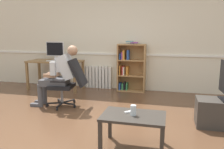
# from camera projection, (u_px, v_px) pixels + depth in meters

# --- Properties ---
(ground_plane) EXTENTS (18.00, 18.00, 0.00)m
(ground_plane) POSITION_uv_depth(u_px,v_px,m) (89.00, 127.00, 3.62)
(ground_plane) COLOR brown
(back_wall) EXTENTS (12.00, 0.13, 2.70)m
(back_wall) POSITION_uv_depth(u_px,v_px,m) (124.00, 38.00, 5.90)
(back_wall) COLOR beige
(back_wall) RESTS_ON ground_plane
(computer_desk) EXTENTS (1.40, 0.65, 0.76)m
(computer_desk) POSITION_uv_depth(u_px,v_px,m) (55.00, 64.00, 5.97)
(computer_desk) COLOR olive
(computer_desk) RESTS_ON ground_plane
(imac_monitor) EXTENTS (0.50, 0.14, 0.48)m
(imac_monitor) POSITION_uv_depth(u_px,v_px,m) (55.00, 50.00, 5.99)
(imac_monitor) COLOR silver
(imac_monitor) RESTS_ON computer_desk
(keyboard) EXTENTS (0.37, 0.12, 0.02)m
(keyboard) POSITION_uv_depth(u_px,v_px,m) (54.00, 61.00, 5.81)
(keyboard) COLOR white
(keyboard) RESTS_ON computer_desk
(computer_mouse) EXTENTS (0.06, 0.10, 0.03)m
(computer_mouse) POSITION_uv_depth(u_px,v_px,m) (62.00, 61.00, 5.77)
(computer_mouse) COLOR white
(computer_mouse) RESTS_ON computer_desk
(bookshelf) EXTENTS (0.70, 0.29, 1.27)m
(bookshelf) POSITION_uv_depth(u_px,v_px,m) (130.00, 67.00, 5.79)
(bookshelf) COLOR #AD7F4C
(bookshelf) RESTS_ON ground_plane
(radiator) EXTENTS (0.79, 0.08, 0.58)m
(radiator) POSITION_uv_depth(u_px,v_px,m) (97.00, 77.00, 6.16)
(radiator) COLOR white
(radiator) RESTS_ON ground_plane
(office_chair) EXTENTS (0.82, 0.63, 0.97)m
(office_chair) POSITION_uv_depth(u_px,v_px,m) (69.00, 81.00, 4.56)
(office_chair) COLOR black
(office_chair) RESTS_ON ground_plane
(person_seated) EXTENTS (0.99, 0.43, 1.23)m
(person_seated) POSITION_uv_depth(u_px,v_px,m) (60.00, 74.00, 4.56)
(person_seated) COLOR #4C4C51
(person_seated) RESTS_ON ground_plane
(coffee_table) EXTENTS (0.79, 0.52, 0.45)m
(coffee_table) POSITION_uv_depth(u_px,v_px,m) (133.00, 119.00, 2.88)
(coffee_table) COLOR #332D28
(coffee_table) RESTS_ON ground_plane
(drinking_glass) EXTENTS (0.07, 0.07, 0.13)m
(drinking_glass) POSITION_uv_depth(u_px,v_px,m) (133.00, 110.00, 2.85)
(drinking_glass) COLOR silver
(drinking_glass) RESTS_ON coffee_table
(spare_remote) EXTENTS (0.13, 0.13, 0.02)m
(spare_remote) POSITION_uv_depth(u_px,v_px,m) (130.00, 112.00, 2.97)
(spare_remote) COLOR white
(spare_remote) RESTS_ON coffee_table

